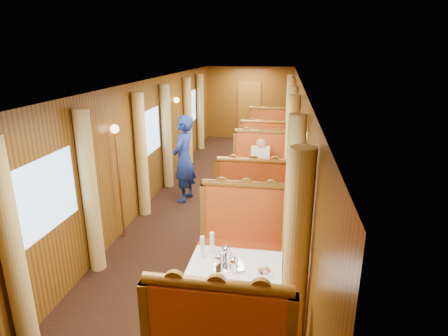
% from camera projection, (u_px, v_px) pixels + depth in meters
% --- Properties ---
extents(floor, '(3.00, 12.00, 0.01)m').
position_uv_depth(floor, '(221.00, 202.00, 7.87)').
color(floor, black).
rests_on(floor, ground).
extents(ceiling, '(3.00, 12.00, 0.01)m').
position_uv_depth(ceiling, '(221.00, 81.00, 7.11)').
color(ceiling, silver).
rests_on(ceiling, wall_left).
extents(wall_far, '(3.00, 0.01, 2.50)m').
position_uv_depth(wall_far, '(249.00, 103.00, 13.13)').
color(wall_far, brown).
rests_on(wall_far, floor).
extents(wall_left, '(0.01, 12.00, 2.50)m').
position_uv_depth(wall_left, '(149.00, 142.00, 7.72)').
color(wall_left, brown).
rests_on(wall_left, floor).
extents(wall_right, '(0.01, 12.00, 2.50)m').
position_uv_depth(wall_right, '(297.00, 147.00, 7.27)').
color(wall_right, brown).
rests_on(wall_right, floor).
extents(doorway_far, '(0.80, 0.04, 2.00)m').
position_uv_depth(doorway_far, '(249.00, 110.00, 13.18)').
color(doorway_far, brown).
rests_on(doorway_far, floor).
extents(table_near, '(1.05, 0.72, 0.75)m').
position_uv_depth(table_near, '(235.00, 292.00, 4.35)').
color(table_near, white).
rests_on(table_near, floor).
extents(banquette_near_aft, '(1.30, 0.55, 1.34)m').
position_uv_depth(banquette_near_aft, '(244.00, 246.00, 5.29)').
color(banquette_near_aft, '#A72912').
rests_on(banquette_near_aft, floor).
extents(table_mid, '(1.05, 0.72, 0.75)m').
position_uv_depth(table_mid, '(257.00, 187.00, 7.65)').
color(table_mid, white).
rests_on(table_mid, floor).
extents(banquette_mid_fwd, '(1.30, 0.55, 1.34)m').
position_uv_depth(banquette_mid_fwd, '(253.00, 205.00, 6.68)').
color(banquette_mid_fwd, '#A72912').
rests_on(banquette_mid_fwd, floor).
extents(banquette_mid_aft, '(1.30, 0.55, 1.34)m').
position_uv_depth(banquette_mid_aft, '(261.00, 170.00, 8.59)').
color(banquette_mid_aft, '#A72912').
rests_on(banquette_mid_aft, floor).
extents(table_far, '(1.05, 0.72, 0.75)m').
position_uv_depth(table_far, '(266.00, 146.00, 10.94)').
color(table_far, white).
rests_on(table_far, floor).
extents(banquette_far_fwd, '(1.30, 0.55, 1.34)m').
position_uv_depth(banquette_far_fwd, '(264.00, 153.00, 9.97)').
color(banquette_far_fwd, '#A72912').
rests_on(banquette_far_fwd, floor).
extents(banquette_far_aft, '(1.30, 0.55, 1.34)m').
position_uv_depth(banquette_far_aft, '(268.00, 136.00, 11.88)').
color(banquette_far_aft, '#A72912').
rests_on(banquette_far_aft, floor).
extents(tea_tray, '(0.40, 0.35, 0.01)m').
position_uv_depth(tea_tray, '(229.00, 266.00, 4.20)').
color(tea_tray, silver).
rests_on(tea_tray, table_near).
extents(teapot_left, '(0.18, 0.16, 0.12)m').
position_uv_depth(teapot_left, '(219.00, 262.00, 4.17)').
color(teapot_left, silver).
rests_on(teapot_left, tea_tray).
extents(teapot_right, '(0.20, 0.18, 0.13)m').
position_uv_depth(teapot_right, '(234.00, 266.00, 4.08)').
color(teapot_right, silver).
rests_on(teapot_right, tea_tray).
extents(teapot_back, '(0.18, 0.14, 0.13)m').
position_uv_depth(teapot_back, '(226.00, 254.00, 4.32)').
color(teapot_back, silver).
rests_on(teapot_back, tea_tray).
extents(fruit_plate, '(0.21, 0.21, 0.05)m').
position_uv_depth(fruit_plate, '(264.00, 271.00, 4.07)').
color(fruit_plate, white).
rests_on(fruit_plate, table_near).
extents(cup_inboard, '(0.08, 0.08, 0.26)m').
position_uv_depth(cup_inboard, '(203.00, 249.00, 4.36)').
color(cup_inboard, white).
rests_on(cup_inboard, table_near).
extents(cup_outboard, '(0.08, 0.08, 0.26)m').
position_uv_depth(cup_outboard, '(212.00, 245.00, 4.46)').
color(cup_outboard, white).
rests_on(cup_outboard, table_near).
extents(rose_vase_mid, '(0.06, 0.06, 0.36)m').
position_uv_depth(rose_vase_mid, '(260.00, 161.00, 7.49)').
color(rose_vase_mid, silver).
rests_on(rose_vase_mid, table_mid).
extents(rose_vase_far, '(0.06, 0.06, 0.36)m').
position_uv_depth(rose_vase_far, '(266.00, 127.00, 10.76)').
color(rose_vase_far, silver).
rests_on(rose_vase_far, table_far).
extents(window_left_near, '(0.01, 1.20, 0.90)m').
position_uv_depth(window_left_near, '(46.00, 195.00, 4.36)').
color(window_left_near, '#87ADDD').
rests_on(window_left_near, wall_left).
extents(curtain_left_near_a, '(0.22, 0.22, 2.35)m').
position_uv_depth(curtain_left_near_a, '(12.00, 251.00, 3.70)').
color(curtain_left_near_a, '#D7BD6E').
rests_on(curtain_left_near_a, floor).
extents(curtain_left_near_b, '(0.22, 0.22, 2.35)m').
position_uv_depth(curtain_left_near_b, '(90.00, 193.00, 5.16)').
color(curtain_left_near_b, '#D7BD6E').
rests_on(curtain_left_near_b, floor).
extents(window_right_near, '(0.01, 1.20, 0.90)m').
position_uv_depth(window_right_near, '(305.00, 212.00, 3.92)').
color(window_right_near, '#87ADDD').
rests_on(window_right_near, wall_right).
extents(curtain_right_near_a, '(0.22, 0.22, 2.35)m').
position_uv_depth(curtain_right_near_a, '(295.00, 277.00, 3.28)').
color(curtain_right_near_a, '#D7BD6E').
rests_on(curtain_right_near_a, floor).
extents(curtain_right_near_b, '(0.22, 0.22, 2.35)m').
position_uv_depth(curtain_right_near_b, '(293.00, 206.00, 4.75)').
color(curtain_right_near_b, '#D7BD6E').
rests_on(curtain_right_near_b, floor).
extents(window_left_mid, '(0.01, 1.20, 0.90)m').
position_uv_depth(window_left_mid, '(150.00, 132.00, 7.65)').
color(window_left_mid, '#87ADDD').
rests_on(window_left_mid, wall_left).
extents(curtain_left_mid_a, '(0.22, 0.22, 2.35)m').
position_uv_depth(curtain_left_mid_a, '(141.00, 156.00, 6.99)').
color(curtain_left_mid_a, '#D7BD6E').
rests_on(curtain_left_mid_a, floor).
extents(curtain_left_mid_b, '(0.22, 0.22, 2.35)m').
position_uv_depth(curtain_left_mid_b, '(167.00, 137.00, 8.46)').
color(curtain_left_mid_b, '#D7BD6E').
rests_on(curtain_left_mid_b, floor).
extents(window_right_mid, '(0.01, 1.20, 0.90)m').
position_uv_depth(window_right_mid, '(297.00, 137.00, 7.21)').
color(window_right_mid, '#87ADDD').
rests_on(window_right_mid, wall_right).
extents(curtain_right_mid_a, '(0.22, 0.22, 2.35)m').
position_uv_depth(curtain_right_mid_a, '(291.00, 162.00, 6.57)').
color(curtain_right_mid_a, '#D7BD6E').
rests_on(curtain_right_mid_a, floor).
extents(curtain_right_mid_b, '(0.22, 0.22, 2.35)m').
position_uv_depth(curtain_right_mid_b, '(290.00, 142.00, 8.04)').
color(curtain_right_mid_b, '#D7BD6E').
rests_on(curtain_right_mid_b, floor).
extents(window_left_far, '(0.01, 1.20, 0.90)m').
position_uv_depth(window_left_far, '(191.00, 107.00, 10.95)').
color(window_left_far, '#87ADDD').
rests_on(window_left_far, wall_left).
extents(curtain_left_far_a, '(0.22, 0.22, 2.35)m').
position_uv_depth(curtain_left_far_a, '(188.00, 121.00, 10.28)').
color(curtain_left_far_a, '#D7BD6E').
rests_on(curtain_left_far_a, floor).
extents(curtain_left_far_b, '(0.22, 0.22, 2.35)m').
position_uv_depth(curtain_left_far_b, '(200.00, 112.00, 11.75)').
color(curtain_left_far_b, '#D7BD6E').
rests_on(curtain_left_far_b, floor).
extents(window_right_far, '(0.01, 1.20, 0.90)m').
position_uv_depth(window_right_far, '(294.00, 109.00, 10.50)').
color(window_right_far, '#87ADDD').
rests_on(window_right_far, wall_right).
extents(curtain_right_far_a, '(0.22, 0.22, 2.35)m').
position_uv_depth(curtain_right_far_a, '(290.00, 124.00, 9.87)').
color(curtain_right_far_a, '#D7BD6E').
rests_on(curtain_right_far_a, floor).
extents(curtain_right_far_b, '(0.22, 0.22, 2.35)m').
position_uv_depth(curtain_right_far_b, '(289.00, 115.00, 11.33)').
color(curtain_right_far_b, '#D7BD6E').
rests_on(curtain_right_far_b, floor).
extents(sconce_left_fore, '(0.14, 0.14, 1.95)m').
position_uv_depth(sconce_left_fore, '(117.00, 159.00, 6.02)').
color(sconce_left_fore, '#BF8C3F').
rests_on(sconce_left_fore, floor).
extents(sconce_right_fore, '(0.14, 0.14, 1.95)m').
position_uv_depth(sconce_right_fore, '(294.00, 168.00, 5.59)').
color(sconce_right_fore, '#BF8C3F').
rests_on(sconce_right_fore, floor).
extents(sconce_left_aft, '(0.14, 0.14, 1.95)m').
position_uv_depth(sconce_left_aft, '(177.00, 120.00, 9.31)').
color(sconce_left_aft, '#BF8C3F').
rests_on(sconce_left_aft, floor).
extents(sconce_right_aft, '(0.14, 0.14, 1.95)m').
position_uv_depth(sconce_right_aft, '(291.00, 123.00, 8.89)').
color(sconce_right_aft, '#BF8C3F').
rests_on(sconce_right_aft, floor).
extents(steward, '(0.54, 0.72, 1.81)m').
position_uv_depth(steward, '(184.00, 159.00, 7.72)').
color(steward, navy).
rests_on(steward, floor).
extents(passenger, '(0.40, 0.44, 0.76)m').
position_uv_depth(passenger, '(260.00, 160.00, 8.24)').
color(passenger, beige).
rests_on(passenger, banquette_mid_aft).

